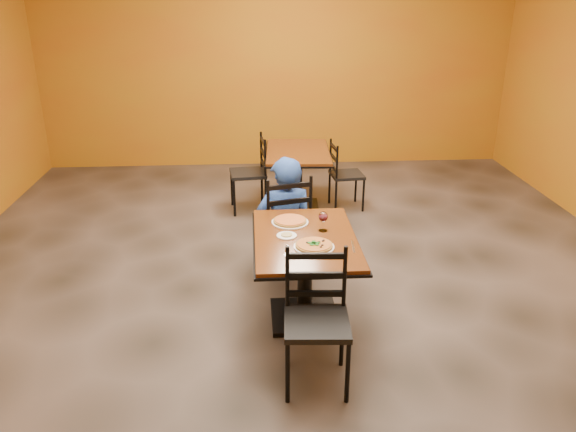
{
  "coord_description": "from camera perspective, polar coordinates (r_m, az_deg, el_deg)",
  "views": [
    {
      "loc": [
        -0.41,
        -4.51,
        2.58
      ],
      "look_at": [
        -0.12,
        -0.3,
        0.85
      ],
      "focal_mm": 34.89,
      "sensor_mm": 36.0,
      "label": 1
    }
  ],
  "objects": [
    {
      "name": "chair_main_far",
      "position": [
        5.37,
        -0.51,
        -0.53
      ],
      "size": [
        0.55,
        0.55,
        1.0
      ],
      "primitive_type": null,
      "rotation": [
        0.0,
        0.0,
        3.39
      ],
      "color": "black",
      "rests_on": "floor"
    },
    {
      "name": "chair_second_right",
      "position": [
        6.99,
        6.01,
        4.17
      ],
      "size": [
        0.42,
        0.42,
        0.85
      ],
      "primitive_type": null,
      "rotation": [
        0.0,
        0.0,
        1.66
      ],
      "color": "black",
      "rests_on": "floor"
    },
    {
      "name": "wall_back",
      "position": [
        8.59,
        -1.14,
        15.03
      ],
      "size": [
        7.0,
        0.01,
        3.0
      ],
      "primitive_type": "cube",
      "color": "#A27112",
      "rests_on": "ground"
    },
    {
      "name": "chair_second_left",
      "position": [
        6.87,
        -4.1,
        4.32
      ],
      "size": [
        0.46,
        0.46,
        0.94
      ],
      "primitive_type": null,
      "rotation": [
        0.0,
        0.0,
        -1.47
      ],
      "color": "black",
      "rests_on": "floor"
    },
    {
      "name": "knife",
      "position": [
        4.29,
        6.66,
        -3.1
      ],
      "size": [
        0.03,
        0.21,
        0.0
      ],
      "primitive_type": "cube",
      "rotation": [
        0.0,
        0.0,
        -0.09
      ],
      "color": "silver",
      "rests_on": "table_main"
    },
    {
      "name": "fork",
      "position": [
        4.2,
        -0.16,
        -3.53
      ],
      "size": [
        0.04,
        0.19,
        0.0
      ],
      "primitive_type": "cube",
      "rotation": [
        0.0,
        0.0,
        -0.15
      ],
      "color": "silver",
      "rests_on": "table_main"
    },
    {
      "name": "table_second",
      "position": [
        6.87,
        1.0,
        5.1
      ],
      "size": [
        0.84,
        1.2,
        0.75
      ],
      "rotation": [
        0.0,
        0.0,
        -0.05
      ],
      "color": "#59280E",
      "rests_on": "floor"
    },
    {
      "name": "plate_far",
      "position": [
        4.69,
        0.2,
        -0.63
      ],
      "size": [
        0.31,
        0.31,
        0.01
      ],
      "primitive_type": "cylinder",
      "color": "white",
      "rests_on": "table_main"
    },
    {
      "name": "dip",
      "position": [
        4.43,
        -0.14,
        -1.91
      ],
      "size": [
        0.09,
        0.09,
        0.01
      ],
      "primitive_type": "cylinder",
      "color": "tan",
      "rests_on": "side_plate"
    },
    {
      "name": "diner",
      "position": [
        5.37,
        -0.32,
        0.26
      ],
      "size": [
        0.62,
        0.45,
        1.13
      ],
      "primitive_type": "imported",
      "rotation": [
        0.0,
        0.0,
        3.27
      ],
      "color": "navy",
      "rests_on": "floor"
    },
    {
      "name": "side_plate",
      "position": [
        4.44,
        -0.14,
        -2.02
      ],
      "size": [
        0.16,
        0.16,
        0.01
      ],
      "primitive_type": "cylinder",
      "color": "white",
      "rests_on": "table_main"
    },
    {
      "name": "floor",
      "position": [
        5.21,
        1.15,
        -7.39
      ],
      "size": [
        7.0,
        8.0,
        0.01
      ],
      "primitive_type": "cube",
      "color": "black",
      "rests_on": "ground"
    },
    {
      "name": "chair_main_near",
      "position": [
        3.83,
        2.95,
        -10.93
      ],
      "size": [
        0.46,
        0.46,
        0.97
      ],
      "primitive_type": null,
      "rotation": [
        0.0,
        0.0,
        -0.06
      ],
      "color": "black",
      "rests_on": "floor"
    },
    {
      "name": "pizza_far",
      "position": [
        4.68,
        0.2,
        -0.45
      ],
      "size": [
        0.28,
        0.28,
        0.02
      ],
      "primitive_type": "cylinder",
      "color": "orange",
      "rests_on": "plate_far"
    },
    {
      "name": "pizza_main",
      "position": [
        4.25,
        2.67,
        -2.96
      ],
      "size": [
        0.28,
        0.28,
        0.02
      ],
      "primitive_type": "cylinder",
      "color": "maroon",
      "rests_on": "plate_main"
    },
    {
      "name": "wine_glass",
      "position": [
        4.51,
        3.59,
        -0.46
      ],
      "size": [
        0.08,
        0.08,
        0.18
      ],
      "primitive_type": null,
      "color": "white",
      "rests_on": "table_main"
    },
    {
      "name": "table_main",
      "position": [
        4.51,
        1.74,
        -4.37
      ],
      "size": [
        0.83,
        1.23,
        0.75
      ],
      "color": "#59280E",
      "rests_on": "floor"
    },
    {
      "name": "plate_main",
      "position": [
        4.25,
        2.67,
        -3.16
      ],
      "size": [
        0.31,
        0.31,
        0.01
      ],
      "primitive_type": "cylinder",
      "color": "white",
      "rests_on": "table_main"
    }
  ]
}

